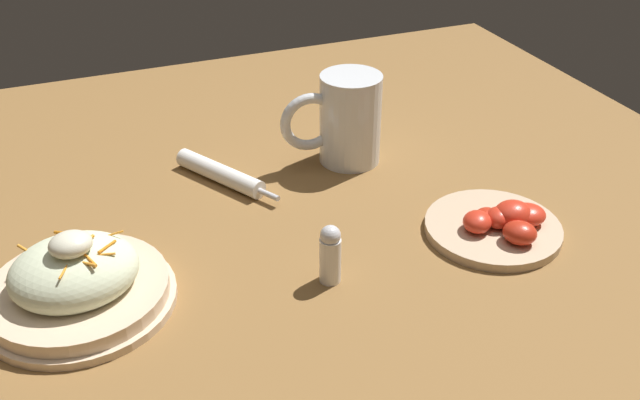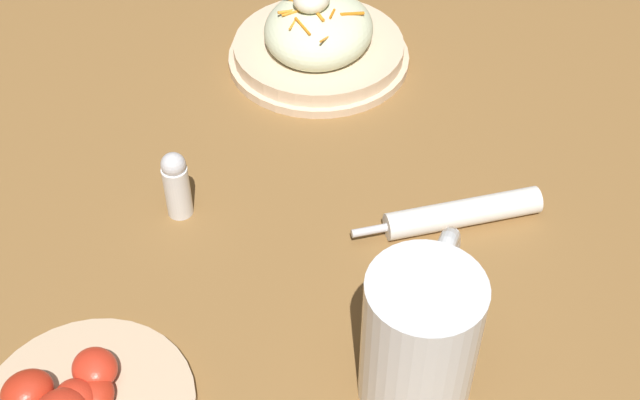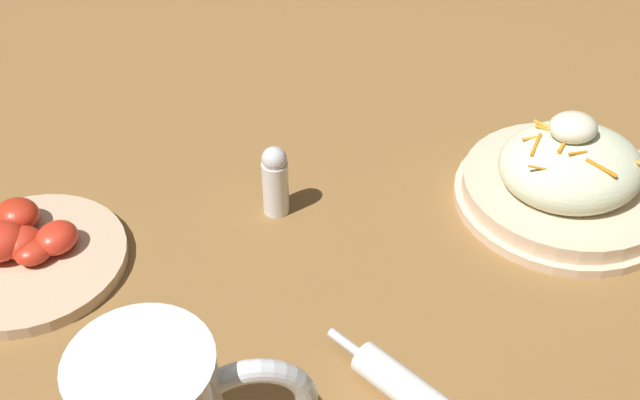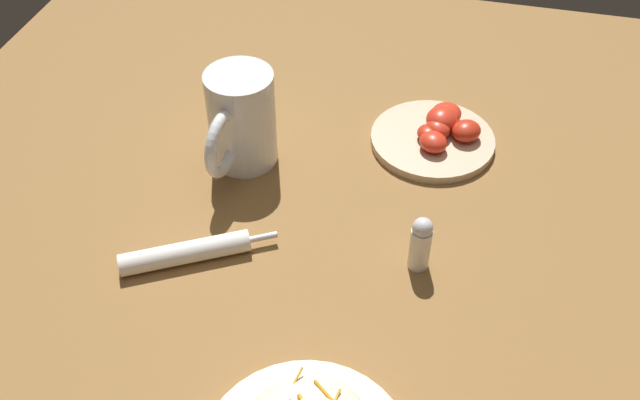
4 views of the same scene
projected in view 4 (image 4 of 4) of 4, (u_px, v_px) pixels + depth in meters
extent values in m
plane|color=olive|center=(366.00, 269.00, 0.90)|extent=(1.43, 1.43, 0.00)
cylinder|color=orange|center=(337.00, 397.00, 0.69)|extent=(0.02, 0.00, 0.00)
cylinder|color=orange|center=(321.00, 391.00, 0.69)|extent=(0.02, 0.03, 0.01)
cylinder|color=orange|center=(295.00, 381.00, 0.71)|extent=(0.03, 0.01, 0.01)
cylinder|color=white|center=(242.00, 118.00, 1.01)|extent=(0.09, 0.09, 0.14)
cylinder|color=orange|center=(244.00, 136.00, 1.03)|extent=(0.09, 0.09, 0.08)
cylinder|color=white|center=(241.00, 110.00, 1.00)|extent=(0.09, 0.09, 0.01)
torus|color=white|center=(223.00, 144.00, 0.96)|extent=(0.09, 0.02, 0.09)
cylinder|color=white|center=(185.00, 253.00, 0.90)|extent=(0.10, 0.15, 0.03)
cylinder|color=silver|center=(263.00, 237.00, 0.92)|extent=(0.02, 0.04, 0.01)
cylinder|color=#D1B28E|center=(432.00, 140.00, 1.08)|extent=(0.18, 0.18, 0.01)
ellipsoid|color=red|center=(446.00, 114.00, 1.09)|extent=(0.06, 0.06, 0.03)
ellipsoid|color=red|center=(429.00, 134.00, 1.06)|extent=(0.05, 0.05, 0.02)
ellipsoid|color=red|center=(442.00, 119.00, 1.07)|extent=(0.06, 0.05, 0.03)
ellipsoid|color=red|center=(466.00, 131.00, 1.06)|extent=(0.06, 0.06, 0.03)
ellipsoid|color=red|center=(433.00, 142.00, 1.04)|extent=(0.06, 0.06, 0.03)
ellipsoid|color=red|center=(437.00, 129.00, 1.06)|extent=(0.05, 0.05, 0.03)
cylinder|color=white|center=(420.00, 248.00, 0.89)|extent=(0.03, 0.03, 0.06)
sphere|color=silver|center=(423.00, 228.00, 0.86)|extent=(0.03, 0.03, 0.03)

